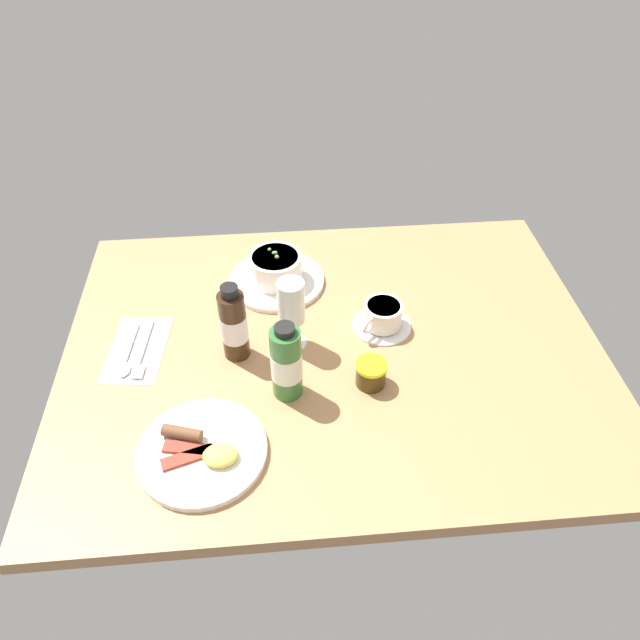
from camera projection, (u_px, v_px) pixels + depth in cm
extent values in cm
cube|color=#B27F51|center=(333.00, 349.00, 123.58)|extent=(110.00, 84.00, 3.00)
cylinder|color=white|center=(276.00, 281.00, 137.14)|extent=(21.98, 21.98, 1.20)
cylinder|color=white|center=(276.00, 268.00, 134.61)|extent=(12.12, 12.12, 6.30)
cylinder|color=beige|center=(275.00, 259.00, 133.03)|extent=(10.42, 10.42, 1.60)
sphere|color=#78A153|center=(277.00, 257.00, 132.11)|extent=(1.00, 1.00, 1.00)
sphere|color=#78A153|center=(275.00, 253.00, 133.25)|extent=(0.91, 0.91, 0.91)
sphere|color=#78A153|center=(274.00, 253.00, 133.26)|extent=(0.84, 0.84, 0.84)
sphere|color=#78A153|center=(270.00, 250.00, 134.21)|extent=(0.83, 0.83, 0.83)
cube|color=white|center=(137.00, 349.00, 121.36)|extent=(12.93, 20.18, 0.30)
cube|color=silver|center=(144.00, 344.00, 121.90)|extent=(2.58, 14.05, 0.50)
cube|color=silver|center=(138.00, 372.00, 116.17)|extent=(2.55, 3.80, 0.40)
cube|color=silver|center=(130.00, 345.00, 121.72)|extent=(2.28, 13.04, 0.50)
ellipsoid|color=silver|center=(124.00, 370.00, 116.54)|extent=(2.40, 4.00, 0.60)
cylinder|color=white|center=(382.00, 325.00, 126.32)|extent=(12.49, 12.49, 0.90)
cylinder|color=white|center=(383.00, 314.00, 124.33)|extent=(8.12, 8.12, 5.00)
cylinder|color=#351C0E|center=(384.00, 307.00, 122.98)|extent=(6.91, 6.91, 1.00)
torus|color=white|center=(369.00, 326.00, 121.31)|extent=(3.12, 3.10, 3.60)
cylinder|color=white|center=(293.00, 342.00, 122.81)|extent=(5.84, 5.84, 0.40)
cylinder|color=white|center=(292.00, 330.00, 120.56)|extent=(0.80, 0.80, 6.26)
cylinder|color=white|center=(291.00, 301.00, 115.36)|extent=(5.43, 5.43, 9.15)
cylinder|color=silver|center=(291.00, 307.00, 116.29)|extent=(4.45, 4.45, 5.49)
cylinder|color=#40300F|center=(371.00, 375.00, 113.33)|extent=(5.80, 5.80, 4.45)
cylinder|color=yellow|center=(372.00, 365.00, 111.55)|extent=(6.09, 6.09, 0.80)
cylinder|color=#337233|center=(286.00, 363.00, 108.07)|extent=(5.70, 5.70, 15.37)
cylinder|color=white|center=(286.00, 364.00, 108.28)|extent=(5.81, 5.81, 5.84)
cylinder|color=black|center=(285.00, 330.00, 102.41)|extent=(3.70, 3.70, 1.40)
cylinder|color=#382314|center=(234.00, 326.00, 115.56)|extent=(5.22, 5.22, 15.20)
cylinder|color=white|center=(234.00, 327.00, 115.76)|extent=(5.32, 5.32, 5.77)
cylinder|color=black|center=(229.00, 292.00, 109.70)|extent=(3.39, 3.39, 2.15)
cylinder|color=white|center=(202.00, 452.00, 102.25)|extent=(22.48, 22.48, 1.40)
cube|color=#A13828|center=(188.00, 457.00, 100.23)|extent=(9.31, 4.99, 0.60)
cube|color=brown|center=(189.00, 448.00, 101.52)|extent=(9.30, 4.18, 0.60)
cylinder|color=brown|center=(182.00, 433.00, 102.81)|extent=(7.34, 4.19, 2.20)
ellipsoid|color=#F2D859|center=(220.00, 455.00, 99.67)|extent=(6.00, 4.80, 2.40)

